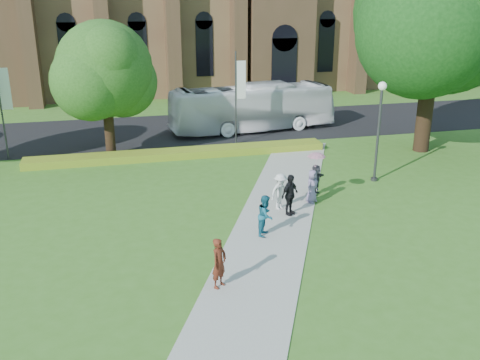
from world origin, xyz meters
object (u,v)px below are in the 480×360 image
object	(u,v)px
large_tree	(437,12)
streetlamp	(379,120)
pedestrian_0	(219,263)
tour_coach	(252,108)

from	to	relation	value
large_tree	streetlamp	bearing A→B (deg)	-140.71
pedestrian_0	tour_coach	bearing A→B (deg)	28.66
tour_coach	large_tree	bearing A→B (deg)	-136.39
tour_coach	pedestrian_0	bearing A→B (deg)	155.60
streetlamp	pedestrian_0	world-z (taller)	streetlamp
large_tree	pedestrian_0	world-z (taller)	large_tree
large_tree	tour_coach	distance (m)	13.51
large_tree	tour_coach	bearing A→B (deg)	140.14
large_tree	pedestrian_0	xyz separation A→B (m)	(-15.69, -13.21, -7.44)
large_tree	tour_coach	world-z (taller)	large_tree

